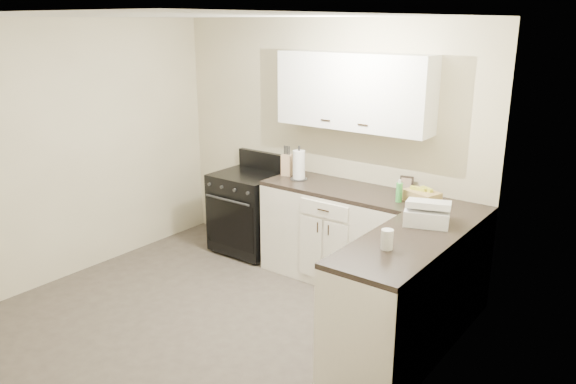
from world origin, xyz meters
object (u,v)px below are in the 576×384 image
Objects in this scene: wicker_basket at (422,196)px; countertop_grill at (427,215)px; stove at (248,212)px; knife_block at (287,165)px; paper_towel at (299,165)px.

wicker_basket is 0.88× the size of countertop_grill.
stove is 0.76m from knife_block.
knife_block reaches higher than wicker_basket.
knife_block is (0.48, 0.07, 0.59)m from stove.
paper_towel is (0.19, -0.05, 0.04)m from knife_block.
wicker_basket is at bearing -18.27° from knife_block.
wicker_basket reaches higher than stove.
countertop_grill is at bearing -61.68° from wicker_basket.
wicker_basket is (1.96, 0.07, 0.53)m from stove.
countertop_grill is at bearing -15.17° from paper_towel.
stove is 2.91× the size of paper_towel.
countertop_grill reaches higher than stove.
wicker_basket is at bearing 2.06° from stove.
paper_towel is 1.30m from wicker_basket.
paper_towel is at bearing 145.60° from countertop_grill.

